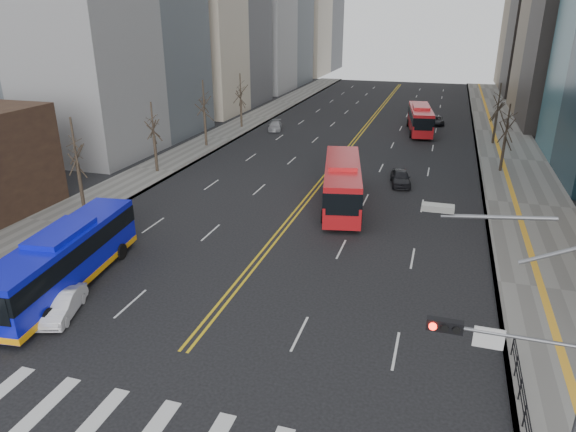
{
  "coord_description": "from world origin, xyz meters",
  "views": [
    {
      "loc": [
        10.33,
        -12.24,
        14.42
      ],
      "look_at": [
        3.26,
        10.75,
        4.92
      ],
      "focal_mm": 32.0,
      "sensor_mm": 36.0,
      "label": 1
    }
  ],
  "objects": [
    {
      "name": "street_trees",
      "position": [
        -7.18,
        34.55,
        4.87
      ],
      "size": [
        35.2,
        47.2,
        7.6
      ],
      "color": "black",
      "rests_on": "ground"
    },
    {
      "name": "ground",
      "position": [
        0.0,
        0.0,
        0.0
      ],
      "size": [
        220.0,
        220.0,
        0.0
      ],
      "primitive_type": "plane",
      "color": "black"
    },
    {
      "name": "car_dark_far",
      "position": [
        9.23,
        62.23,
        0.54
      ],
      "size": [
        2.2,
        4.05,
        1.08
      ],
      "primitive_type": "imported",
      "rotation": [
        0.0,
        0.0,
        0.11
      ],
      "color": "black",
      "rests_on": "ground"
    },
    {
      "name": "red_bus_near",
      "position": [
        3.04,
        26.09,
        2.08
      ],
      "size": [
        5.08,
        12.21,
        3.75
      ],
      "color": "red",
      "rests_on": "ground"
    },
    {
      "name": "car_white",
      "position": [
        -7.32,
        6.0,
        0.62
      ],
      "size": [
        2.4,
        3.98,
        1.24
      ],
      "primitive_type": "imported",
      "rotation": [
        0.0,
        0.0,
        0.31
      ],
      "color": "silver",
      "rests_on": "ground"
    },
    {
      "name": "sidewalk_left",
      "position": [
        -16.5,
        45.0,
        0.07
      ],
      "size": [
        5.0,
        130.0,
        0.15
      ],
      "primitive_type": "cube",
      "color": "slate",
      "rests_on": "ground"
    },
    {
      "name": "centerline",
      "position": [
        0.0,
        55.0,
        0.01
      ],
      "size": [
        0.55,
        100.0,
        0.01
      ],
      "color": "gold",
      "rests_on": "ground"
    },
    {
      "name": "car_dark_mid",
      "position": [
        7.04,
        33.02,
        0.69
      ],
      "size": [
        2.33,
        4.27,
        1.38
      ],
      "primitive_type": "imported",
      "rotation": [
        0.0,
        0.0,
        0.18
      ],
      "color": "black",
      "rests_on": "ground"
    },
    {
      "name": "pedestrian_railing",
      "position": [
        14.3,
        6.0,
        0.82
      ],
      "size": [
        0.06,
        6.06,
        1.02
      ],
      "color": "black",
      "rests_on": "sidewalk_right"
    },
    {
      "name": "blue_bus",
      "position": [
        -9.04,
        8.58,
        1.84
      ],
      "size": [
        4.06,
        12.25,
        3.5
      ],
      "color": "#0D13CE",
      "rests_on": "ground"
    },
    {
      "name": "signal_mast",
      "position": [
        13.77,
        2.0,
        4.86
      ],
      "size": [
        5.37,
        0.37,
        9.39
      ],
      "color": "slate",
      "rests_on": "ground"
    },
    {
      "name": "crosswalk",
      "position": [
        0.0,
        0.0,
        0.01
      ],
      "size": [
        26.7,
        4.0,
        0.01
      ],
      "color": "silver",
      "rests_on": "ground"
    },
    {
      "name": "car_silver",
      "position": [
        -11.18,
        51.91,
        0.58
      ],
      "size": [
        2.57,
        4.31,
        1.17
      ],
      "primitive_type": "imported",
      "rotation": [
        0.0,
        0.0,
        0.25
      ],
      "color": "#9E9EA3",
      "rests_on": "ground"
    },
    {
      "name": "sidewalk_right",
      "position": [
        17.5,
        45.0,
        0.07
      ],
      "size": [
        7.0,
        130.0,
        0.15
      ],
      "primitive_type": "cube",
      "color": "slate",
      "rests_on": "ground"
    },
    {
      "name": "red_bus_far",
      "position": [
        7.21,
        56.14,
        1.94
      ],
      "size": [
        3.99,
        11.22,
        3.49
      ],
      "color": "red",
      "rests_on": "ground"
    }
  ]
}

